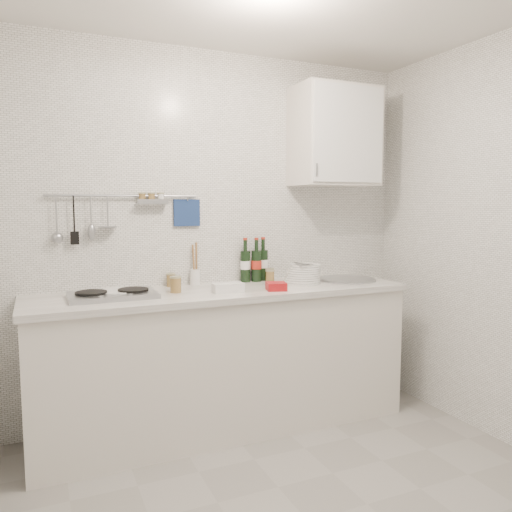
{
  "coord_description": "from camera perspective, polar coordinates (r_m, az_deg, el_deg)",
  "views": [
    {
      "loc": [
        -1.1,
        -1.89,
        1.46
      ],
      "look_at": [
        0.14,
        0.9,
        1.15
      ],
      "focal_mm": 35.0,
      "sensor_mm": 36.0,
      "label": 1
    }
  ],
  "objects": [
    {
      "name": "back_wall",
      "position": [
        3.47,
        -5.41,
        2.32
      ],
      "size": [
        3.0,
        0.02,
        2.5
      ],
      "primitive_type": "cube",
      "color": "silver",
      "rests_on": "floor"
    },
    {
      "name": "counter",
      "position": [
        3.35,
        -3.5,
        -12.04
      ],
      "size": [
        2.44,
        0.64,
        0.96
      ],
      "color": "silver",
      "rests_on": "floor"
    },
    {
      "name": "wall_rail",
      "position": [
        3.29,
        -15.17,
        5.02
      ],
      "size": [
        0.98,
        0.09,
        0.34
      ],
      "color": "#93969B",
      "rests_on": "back_wall"
    },
    {
      "name": "wall_cabinet",
      "position": [
        3.73,
        9.01,
        13.3
      ],
      "size": [
        0.6,
        0.38,
        0.7
      ],
      "color": "silver",
      "rests_on": "back_wall"
    },
    {
      "name": "plate_stack_hob",
      "position": [
        3.11,
        -15.67,
        -4.08
      ],
      "size": [
        0.27,
        0.26,
        0.03
      ],
      "rotation": [
        0.0,
        0.0,
        -0.18
      ],
      "color": "#456A9D",
      "rests_on": "counter"
    },
    {
      "name": "plate_stack_sink",
      "position": [
        3.5,
        5.4,
        -2.08
      ],
      "size": [
        0.29,
        0.28,
        0.14
      ],
      "rotation": [
        0.0,
        0.0,
        0.13
      ],
      "color": "white",
      "rests_on": "counter"
    },
    {
      "name": "wine_bottles",
      "position": [
        3.55,
        -0.12,
        -0.41
      ],
      "size": [
        0.22,
        0.11,
        0.31
      ],
      "rotation": [
        0.0,
        0.0,
        0.14
      ],
      "color": "black",
      "rests_on": "counter"
    },
    {
      "name": "butter_dish",
      "position": [
        3.12,
        -3.22,
        -3.63
      ],
      "size": [
        0.19,
        0.1,
        0.06
      ],
      "primitive_type": "cube",
      "rotation": [
        0.0,
        0.0,
        -0.05
      ],
      "color": "white",
      "rests_on": "counter"
    },
    {
      "name": "strawberry_punnet",
      "position": [
        3.19,
        2.32,
        -3.48
      ],
      "size": [
        0.15,
        0.15,
        0.05
      ],
      "primitive_type": "cube",
      "rotation": [
        0.0,
        0.0,
        -0.26
      ],
      "color": "red",
      "rests_on": "counter"
    },
    {
      "name": "utensil_crock",
      "position": [
        3.42,
        -6.95,
        -2.16
      ],
      "size": [
        0.07,
        0.07,
        0.29
      ],
      "rotation": [
        0.0,
        0.0,
        -0.29
      ],
      "color": "white",
      "rests_on": "counter"
    },
    {
      "name": "jar_a",
      "position": [
        3.37,
        -9.7,
        -2.7
      ],
      "size": [
        0.06,
        0.06,
        0.09
      ],
      "rotation": [
        0.0,
        0.0,
        0.41
      ],
      "color": "olive",
      "rests_on": "counter"
    },
    {
      "name": "jar_b",
      "position": [
        3.59,
        1.57,
        -2.1
      ],
      "size": [
        0.06,
        0.06,
        0.09
      ],
      "rotation": [
        0.0,
        0.0,
        0.19
      ],
      "color": "olive",
      "rests_on": "counter"
    },
    {
      "name": "jar_c",
      "position": [
        3.51,
        1.62,
        -2.31
      ],
      "size": [
        0.06,
        0.06,
        0.09
      ],
      "rotation": [
        0.0,
        0.0,
        -0.08
      ],
      "color": "olive",
      "rests_on": "counter"
    },
    {
      "name": "jar_d",
      "position": [
        3.14,
        -9.17,
        -3.22
      ],
      "size": [
        0.07,
        0.07,
        0.1
      ],
      "rotation": [
        0.0,
        0.0,
        0.13
      ],
      "color": "olive",
      "rests_on": "counter"
    }
  ]
}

